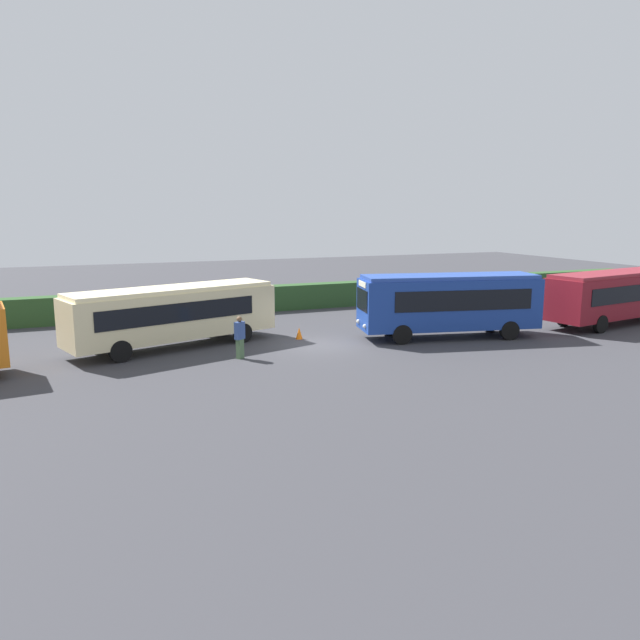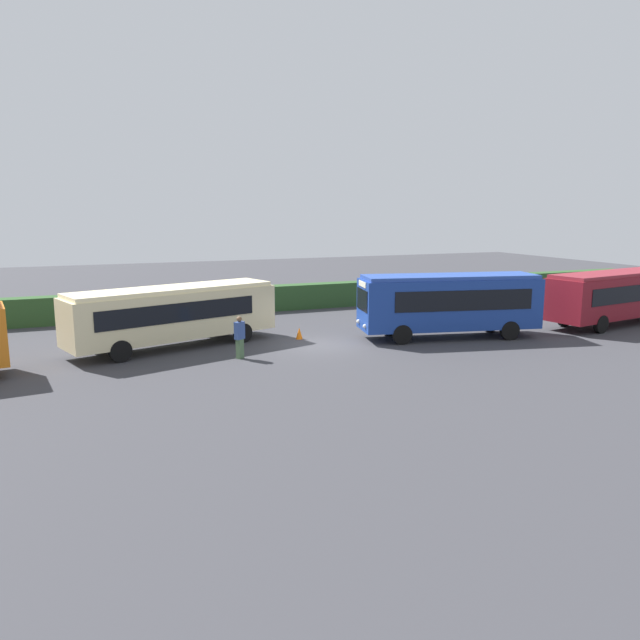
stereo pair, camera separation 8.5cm
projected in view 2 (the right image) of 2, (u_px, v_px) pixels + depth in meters
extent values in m
plane|color=#38383D|center=(320.00, 345.00, 30.43)|extent=(103.39, 103.39, 0.00)
cube|color=beige|center=(173.00, 314.00, 29.55)|extent=(10.52, 5.49, 2.23)
cube|color=#F8E8B2|center=(172.00, 289.00, 29.33)|extent=(10.17, 5.20, 0.20)
cube|color=black|center=(156.00, 306.00, 30.29)|extent=(7.63, 2.43, 0.89)
cube|color=black|center=(180.00, 313.00, 28.34)|extent=(7.63, 2.43, 0.89)
cube|color=black|center=(261.00, 299.00, 32.72)|extent=(0.66, 2.00, 0.94)
cube|color=silver|center=(261.00, 286.00, 32.60)|extent=(0.46, 1.35, 0.28)
cylinder|color=black|center=(219.00, 326.00, 32.63)|extent=(1.04, 0.57, 1.00)
cylinder|color=black|center=(243.00, 333.00, 30.86)|extent=(1.04, 0.57, 1.00)
cylinder|color=black|center=(101.00, 342.00, 28.65)|extent=(1.04, 0.57, 1.00)
cylinder|color=black|center=(120.00, 351.00, 26.88)|extent=(1.04, 0.57, 1.00)
sphere|color=silver|center=(255.00, 316.00, 33.44)|extent=(0.22, 0.22, 0.22)
sphere|color=silver|center=(269.00, 319.00, 32.38)|extent=(0.22, 0.22, 0.22)
cube|color=navy|center=(449.00, 303.00, 31.81)|extent=(9.64, 4.34, 2.57)
cube|color=#2747A0|center=(450.00, 277.00, 31.56)|extent=(9.32, 4.09, 0.20)
cube|color=black|center=(465.00, 301.00, 30.60)|extent=(7.13, 1.54, 1.03)
cube|color=black|center=(446.00, 294.00, 33.01)|extent=(7.13, 1.54, 1.03)
cube|color=black|center=(362.00, 300.00, 30.93)|extent=(0.46, 1.99, 1.08)
cube|color=silver|center=(362.00, 284.00, 30.78)|extent=(0.32, 1.34, 0.28)
cylinder|color=black|center=(402.00, 335.00, 30.44)|extent=(1.04, 0.48, 1.00)
cylinder|color=black|center=(389.00, 326.00, 32.63)|extent=(1.04, 0.48, 1.00)
cylinder|color=black|center=(510.00, 331.00, 31.46)|extent=(1.04, 0.48, 1.00)
cylinder|color=black|center=(490.00, 323.00, 33.65)|extent=(1.04, 0.48, 1.00)
sphere|color=silver|center=(365.00, 326.00, 30.49)|extent=(0.22, 0.22, 0.22)
sphere|color=silver|center=(358.00, 321.00, 31.80)|extent=(0.22, 0.22, 0.22)
cube|color=maroon|center=(618.00, 295.00, 35.58)|extent=(10.51, 4.13, 2.35)
cube|color=maroon|center=(620.00, 273.00, 35.35)|extent=(10.17, 3.88, 0.20)
cube|color=black|center=(596.00, 288.00, 36.43)|extent=(7.88, 1.33, 0.94)
cube|color=black|center=(636.00, 293.00, 34.31)|extent=(7.88, 1.33, 0.94)
cylinder|color=black|center=(630.00, 309.00, 38.39)|extent=(1.03, 0.44, 1.00)
cylinder|color=black|center=(565.00, 318.00, 35.13)|extent=(1.03, 0.44, 1.00)
cylinder|color=black|center=(601.00, 324.00, 33.20)|extent=(1.03, 0.44, 1.00)
cube|color=black|center=(162.00, 325.00, 33.33)|extent=(0.39, 0.38, 0.81)
cube|color=black|center=(162.00, 312.00, 33.20)|extent=(0.52, 0.52, 0.71)
sphere|color=beige|center=(161.00, 303.00, 33.12)|extent=(0.22, 0.22, 0.22)
cube|color=silver|center=(199.00, 328.00, 32.66)|extent=(0.31, 0.30, 0.83)
cube|color=#334C8C|center=(199.00, 313.00, 32.52)|extent=(0.45, 0.36, 0.73)
sphere|color=tan|center=(198.00, 304.00, 32.43)|extent=(0.23, 0.23, 0.23)
cube|color=#4C6B47|center=(240.00, 349.00, 27.56)|extent=(0.37, 0.36, 0.90)
cube|color=#334C8C|center=(239.00, 330.00, 27.41)|extent=(0.52, 0.46, 0.79)
sphere|color=brown|center=(239.00, 319.00, 27.31)|extent=(0.25, 0.25, 0.25)
cube|color=#2A4D25|center=(257.00, 299.00, 40.28)|extent=(63.70, 1.18, 1.65)
cone|color=orange|center=(299.00, 333.00, 31.76)|extent=(0.36, 0.36, 0.60)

